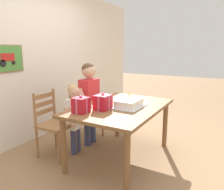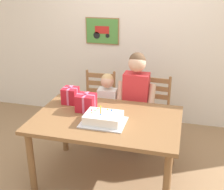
% 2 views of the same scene
% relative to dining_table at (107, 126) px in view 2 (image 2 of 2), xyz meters
% --- Properties ---
extents(ground_plane, '(20.00, 20.00, 0.00)m').
position_rel_dining_table_xyz_m(ground_plane, '(0.00, 0.00, -0.66)').
color(ground_plane, '#997551').
extents(back_wall, '(6.40, 0.11, 2.60)m').
position_rel_dining_table_xyz_m(back_wall, '(-0.00, 1.62, 0.64)').
color(back_wall, silver).
rests_on(back_wall, ground).
extents(dining_table, '(1.51, 1.00, 0.75)m').
position_rel_dining_table_xyz_m(dining_table, '(0.00, 0.00, 0.00)').
color(dining_table, brown).
rests_on(dining_table, ground).
extents(birthday_cake, '(0.44, 0.34, 0.19)m').
position_rel_dining_table_xyz_m(birthday_cake, '(0.00, -0.12, 0.14)').
color(birthday_cake, silver).
rests_on(birthday_cake, dining_table).
extents(gift_box_red_large, '(0.20, 0.18, 0.22)m').
position_rel_dining_table_xyz_m(gift_box_red_large, '(-0.26, 0.12, 0.18)').
color(gift_box_red_large, red).
rests_on(gift_box_red_large, dining_table).
extents(gift_box_beside_cake, '(0.17, 0.17, 0.22)m').
position_rel_dining_table_xyz_m(gift_box_beside_cake, '(-0.51, 0.27, 0.18)').
color(gift_box_beside_cake, red).
rests_on(gift_box_beside_cake, dining_table).
extents(chair_left, '(0.44, 0.44, 0.92)m').
position_rel_dining_table_xyz_m(chair_left, '(-0.37, 0.87, -0.19)').
color(chair_left, '#996B42').
rests_on(chair_left, ground).
extents(chair_right, '(0.45, 0.45, 0.92)m').
position_rel_dining_table_xyz_m(chair_right, '(0.37, 0.87, -0.19)').
color(chair_right, '#996B42').
rests_on(chair_right, ground).
extents(child_older, '(0.47, 0.27, 1.30)m').
position_rel_dining_table_xyz_m(child_older, '(0.19, 0.65, 0.13)').
color(child_older, '#38426B').
rests_on(child_older, ground).
extents(child_younger, '(0.37, 0.21, 1.01)m').
position_rel_dining_table_xyz_m(child_younger, '(-0.17, 0.65, -0.05)').
color(child_younger, '#38426B').
rests_on(child_younger, ground).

